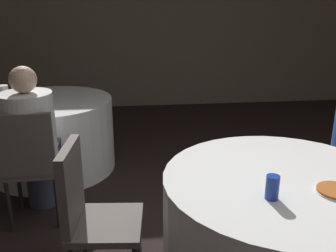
{
  "coord_description": "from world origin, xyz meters",
  "views": [
    {
      "loc": [
        -0.72,
        -1.79,
        1.65
      ],
      "look_at": [
        -0.45,
        0.62,
        0.82
      ],
      "focal_mm": 40.0,
      "sensor_mm": 36.0,
      "label": 1
    }
  ],
  "objects": [
    {
      "name": "bottle_far",
      "position": [
        -1.75,
        1.38,
        0.85
      ],
      "size": [
        0.09,
        0.09,
        0.25
      ],
      "color": "white",
      "rests_on": "table_far"
    },
    {
      "name": "table_far",
      "position": [
        -1.49,
        1.83,
        0.36
      ],
      "size": [
        1.23,
        1.23,
        0.72
      ],
      "color": "white",
      "rests_on": "ground_plane"
    },
    {
      "name": "soda_can_blue",
      "position": [
        -0.04,
        -0.24,
        0.78
      ],
      "size": [
        0.07,
        0.07,
        0.12
      ],
      "color": "#1E38A5",
      "rests_on": "table_near"
    },
    {
      "name": "table_near",
      "position": [
        0.11,
        -0.03,
        0.36
      ],
      "size": [
        1.32,
        1.32,
        0.72
      ],
      "color": "white",
      "rests_on": "ground_plane"
    },
    {
      "name": "chair_far_south",
      "position": [
        -1.44,
        0.8,
        0.55
      ],
      "size": [
        0.42,
        0.42,
        0.91
      ],
      "rotation": [
        0.0,
        0.0,
        0.05
      ],
      "color": "#59514C",
      "rests_on": "ground_plane"
    },
    {
      "name": "person_white_shirt",
      "position": [
        -1.45,
        0.95,
        0.63
      ],
      "size": [
        0.38,
        0.53,
        1.21
      ],
      "rotation": [
        0.0,
        0.0,
        0.05
      ],
      "color": "#33384C",
      "rests_on": "ground_plane"
    },
    {
      "name": "pizza_plate_near",
      "position": [
        0.31,
        -0.22,
        0.73
      ],
      "size": [
        0.2,
        0.2,
        0.02
      ],
      "color": "white",
      "rests_on": "table_near"
    },
    {
      "name": "wall_back",
      "position": [
        0.0,
        4.16,
        1.4
      ],
      "size": [
        16.0,
        0.06,
        2.8
      ],
      "color": "gray",
      "rests_on": "ground_plane"
    },
    {
      "name": "chair_near_west",
      "position": [
        -0.96,
        0.07,
        0.55
      ],
      "size": [
        0.44,
        0.44,
        0.91
      ],
      "rotation": [
        0.0,
        0.0,
        -1.66
      ],
      "color": "#59514C",
      "rests_on": "ground_plane"
    }
  ]
}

